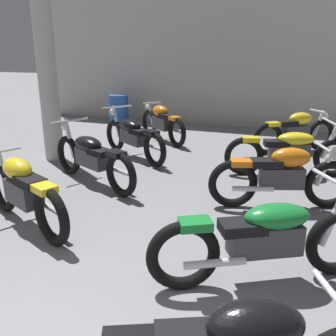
{
  "coord_description": "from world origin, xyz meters",
  "views": [
    {
      "loc": [
        1.69,
        -0.77,
        2.06
      ],
      "look_at": [
        0.0,
        3.67,
        0.55
      ],
      "focal_mm": 39.45,
      "sensor_mm": 36.0,
      "label": 1
    }
  ],
  "objects": [
    {
      "name": "motorcycle_left_row_1",
      "position": [
        -1.41,
        2.48,
        0.46
      ],
      "size": [
        1.85,
        0.9,
        0.88
      ],
      "color": "black",
      "rests_on": "ground"
    },
    {
      "name": "motorcycle_left_row_2",
      "position": [
        -1.46,
        4.09,
        0.45
      ],
      "size": [
        2.01,
        1.08,
        0.97
      ],
      "color": "black",
      "rests_on": "ground"
    },
    {
      "name": "oil_drum",
      "position": [
        -3.51,
        8.83,
        0.43
      ],
      "size": [
        0.59,
        0.59,
        0.85
      ],
      "color": "#23519E",
      "rests_on": "ground"
    },
    {
      "name": "motorcycle_right_row_2",
      "position": [
        1.46,
        4.17,
        0.46
      ],
      "size": [
        1.89,
        0.79,
        0.88
      ],
      "color": "black",
      "rests_on": "ground"
    },
    {
      "name": "motorcycle_right_row_4",
      "position": [
        1.49,
        7.32,
        0.46
      ],
      "size": [
        1.62,
        1.3,
        0.88
      ],
      "color": "black",
      "rests_on": "ground"
    },
    {
      "name": "back_wall",
      "position": [
        0.0,
        9.76,
        1.8
      ],
      "size": [
        12.95,
        0.24,
        3.6
      ],
      "primitive_type": "cube",
      "color": "#B2B2AD",
      "rests_on": "ground"
    },
    {
      "name": "motorcycle_right_row_1",
      "position": [
        1.46,
        2.34,
        0.45
      ],
      "size": [
        1.93,
        1.2,
        0.97
      ],
      "color": "black",
      "rests_on": "ground"
    },
    {
      "name": "motorcycle_right_row_3",
      "position": [
        1.47,
        5.62,
        0.45
      ],
      "size": [
        2.11,
        0.89,
        0.97
      ],
      "color": "black",
      "rests_on": "ground"
    },
    {
      "name": "motorcycle_left_row_3",
      "position": [
        -1.52,
        5.7,
        0.45
      ],
      "size": [
        1.88,
        1.27,
        0.97
      ],
      "color": "black",
      "rests_on": "ground"
    },
    {
      "name": "motorcycle_left_row_4",
      "position": [
        -1.51,
        7.24,
        0.46
      ],
      "size": [
        1.61,
        1.31,
        0.88
      ],
      "color": "black",
      "rests_on": "ground"
    },
    {
      "name": "support_pillar",
      "position": [
        -2.95,
        5.06,
        1.6
      ],
      "size": [
        0.36,
        0.36,
        3.2
      ],
      "primitive_type": "cylinder",
      "color": "#B2B2AD",
      "rests_on": "ground"
    }
  ]
}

